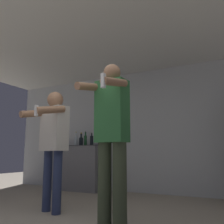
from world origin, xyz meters
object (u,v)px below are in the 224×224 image
(bottle_tall_gin, at_px, (61,142))
(person_man_side, at_px, (53,136))
(bottle_dark_rum, at_px, (92,140))
(person_woman_foreground, at_px, (111,136))
(bottle_red_label, at_px, (76,141))
(bottle_amber_bourbon, at_px, (85,140))
(bottle_short_whiskey, at_px, (81,141))

(bottle_tall_gin, distance_m, person_man_side, 2.42)
(bottle_dark_rum, height_order, bottle_tall_gin, bottle_dark_rum)
(person_man_side, bearing_deg, bottle_tall_gin, 126.37)
(bottle_dark_rum, xyz_separation_m, person_woman_foreground, (1.71, -2.32, -0.11))
(bottle_dark_rum, distance_m, person_woman_foreground, 2.89)
(bottle_red_label, distance_m, bottle_amber_bourbon, 0.26)
(bottle_tall_gin, bearing_deg, bottle_dark_rum, -0.00)
(bottle_tall_gin, distance_m, person_woman_foreground, 3.46)
(bottle_dark_rum, distance_m, bottle_tall_gin, 0.85)
(bottle_amber_bourbon, xyz_separation_m, person_woman_foreground, (1.87, -2.32, -0.12))
(bottle_dark_rum, xyz_separation_m, bottle_amber_bourbon, (-0.16, 0.00, 0.01))
(person_woman_foreground, bearing_deg, bottle_amber_bourbon, 128.89)
(bottle_dark_rum, distance_m, person_man_side, 2.03)
(bottle_short_whiskey, relative_size, person_man_side, 0.18)
(bottle_red_label, xyz_separation_m, bottle_tall_gin, (-0.43, 0.00, -0.02))
(bottle_red_label, relative_size, bottle_amber_bourbon, 1.01)
(bottle_short_whiskey, distance_m, person_man_side, 2.13)
(bottle_red_label, bearing_deg, person_man_side, -62.74)
(bottle_dark_rum, relative_size, bottle_tall_gin, 1.13)
(bottle_short_whiskey, height_order, bottle_tall_gin, bottle_short_whiskey)
(bottle_amber_bourbon, height_order, person_man_side, person_man_side)
(bottle_red_label, height_order, bottle_short_whiskey, bottle_red_label)
(bottle_short_whiskey, bearing_deg, bottle_amber_bourbon, 0.00)
(person_woman_foreground, distance_m, person_man_side, 1.19)
(bottle_amber_bourbon, bearing_deg, bottle_short_whiskey, -180.00)
(person_woman_foreground, relative_size, person_man_side, 1.06)
(person_woman_foreground, bearing_deg, bottle_tall_gin, 137.79)
(bottle_short_whiskey, height_order, person_man_side, person_man_side)
(bottle_short_whiskey, distance_m, person_woman_foreground, 3.06)
(bottle_amber_bourbon, xyz_separation_m, person_man_side, (0.75, -1.95, -0.06))
(bottle_red_label, distance_m, bottle_dark_rum, 0.42)
(bottle_short_whiskey, height_order, person_woman_foreground, person_woman_foreground)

